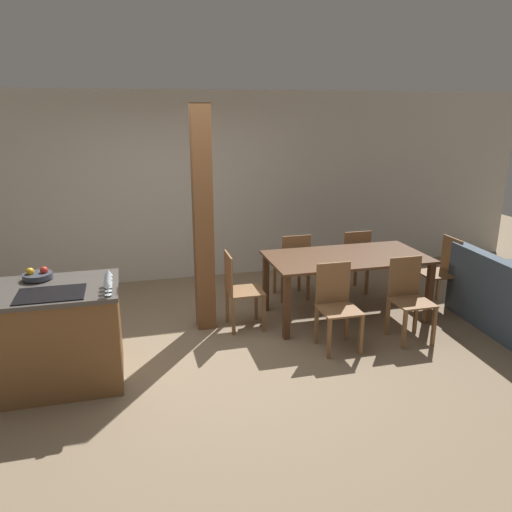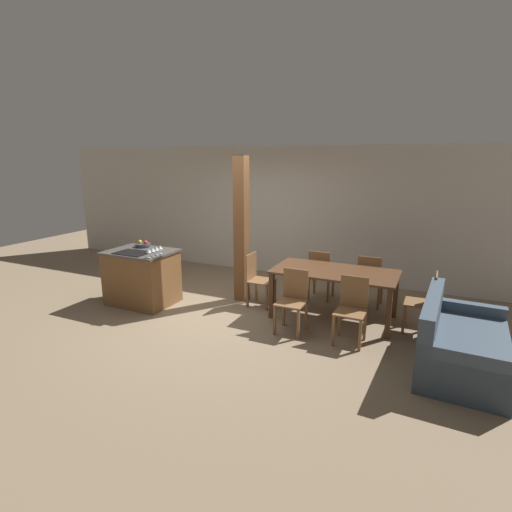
# 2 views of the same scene
# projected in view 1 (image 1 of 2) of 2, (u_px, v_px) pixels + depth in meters

# --- Properties ---
(ground_plane) EXTENTS (16.00, 16.00, 0.00)m
(ground_plane) POSITION_uv_depth(u_px,v_px,m) (205.00, 352.00, 5.22)
(ground_plane) COLOR #847056
(wall_back) EXTENTS (11.20, 0.08, 2.70)m
(wall_back) POSITION_uv_depth(u_px,v_px,m) (175.00, 188.00, 7.15)
(wall_back) COLOR beige
(wall_back) RESTS_ON ground_plane
(kitchen_island) EXTENTS (1.11, 0.85, 0.94)m
(kitchen_island) POSITION_uv_depth(u_px,v_px,m) (59.00, 335.00, 4.54)
(kitchen_island) COLOR brown
(kitchen_island) RESTS_ON ground_plane
(fruit_bowl) EXTENTS (0.26, 0.26, 0.11)m
(fruit_bowl) POSITION_uv_depth(u_px,v_px,m) (37.00, 275.00, 4.60)
(fruit_bowl) COLOR #383D47
(fruit_bowl) RESTS_ON kitchen_island
(wine_glass_near) EXTENTS (0.08, 0.08, 0.14)m
(wine_glass_near) POSITION_uv_depth(u_px,v_px,m) (107.00, 283.00, 4.17)
(wine_glass_near) COLOR silver
(wine_glass_near) RESTS_ON kitchen_island
(wine_glass_middle) EXTENTS (0.08, 0.08, 0.14)m
(wine_glass_middle) POSITION_uv_depth(u_px,v_px,m) (108.00, 280.00, 4.26)
(wine_glass_middle) COLOR silver
(wine_glass_middle) RESTS_ON kitchen_island
(wine_glass_far) EXTENTS (0.08, 0.08, 0.14)m
(wine_glass_far) POSITION_uv_depth(u_px,v_px,m) (108.00, 276.00, 4.35)
(wine_glass_far) COLOR silver
(wine_glass_far) RESTS_ON kitchen_island
(wine_glass_end) EXTENTS (0.08, 0.08, 0.14)m
(wine_glass_end) POSITION_uv_depth(u_px,v_px,m) (108.00, 273.00, 4.43)
(wine_glass_end) COLOR silver
(wine_glass_end) RESTS_ON kitchen_island
(dining_table) EXTENTS (1.89, 0.97, 0.77)m
(dining_table) POSITION_uv_depth(u_px,v_px,m) (346.00, 264.00, 5.94)
(dining_table) COLOR #51331E
(dining_table) RESTS_ON ground_plane
(dining_chair_near_left) EXTENTS (0.40, 0.40, 0.90)m
(dining_chair_near_left) POSITION_uv_depth(u_px,v_px,m) (337.00, 304.00, 5.23)
(dining_chair_near_left) COLOR brown
(dining_chair_near_left) RESTS_ON ground_plane
(dining_chair_near_right) EXTENTS (0.40, 0.40, 0.90)m
(dining_chair_near_right) POSITION_uv_depth(u_px,v_px,m) (409.00, 297.00, 5.44)
(dining_chair_near_right) COLOR brown
(dining_chair_near_right) RESTS_ON ground_plane
(dining_chair_far_left) EXTENTS (0.40, 0.40, 0.90)m
(dining_chair_far_left) POSITION_uv_depth(u_px,v_px,m) (293.00, 265.00, 6.55)
(dining_chair_far_left) COLOR brown
(dining_chair_far_left) RESTS_ON ground_plane
(dining_chair_far_right) EXTENTS (0.40, 0.40, 0.90)m
(dining_chair_far_right) POSITION_uv_depth(u_px,v_px,m) (352.00, 260.00, 6.76)
(dining_chair_far_right) COLOR brown
(dining_chair_far_right) RESTS_ON ground_plane
(dining_chair_head_end) EXTENTS (0.40, 0.40, 0.90)m
(dining_chair_head_end) POSITION_uv_depth(u_px,v_px,m) (239.00, 289.00, 5.68)
(dining_chair_head_end) COLOR brown
(dining_chair_head_end) RESTS_ON ground_plane
(dining_chair_foot_end) EXTENTS (0.40, 0.40, 0.90)m
(dining_chair_foot_end) POSITION_uv_depth(u_px,v_px,m) (441.00, 271.00, 6.31)
(dining_chair_foot_end) COLOR brown
(dining_chair_foot_end) RESTS_ON ground_plane
(timber_post) EXTENTS (0.21, 0.21, 2.51)m
(timber_post) POSITION_uv_depth(u_px,v_px,m) (203.00, 221.00, 5.49)
(timber_post) COLOR brown
(timber_post) RESTS_ON ground_plane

